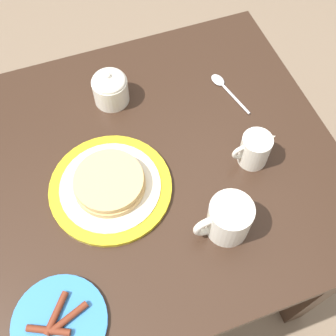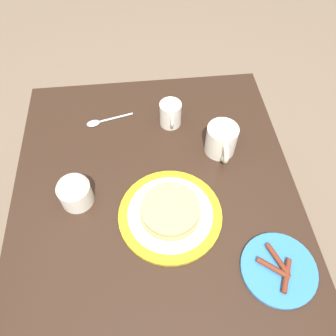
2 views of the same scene
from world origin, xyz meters
TOP-DOWN VIEW (x-y plane):
  - ground_plane at (0.00, 0.00)m, footprint 8.00×8.00m
  - dining_table at (0.00, 0.00)m, footprint 1.18×0.82m
  - pancake_plate at (-0.03, 0.03)m, footprint 0.28×0.28m
  - side_plate_bacon at (0.15, 0.29)m, footprint 0.19×0.19m
  - coffee_mug at (-0.24, 0.21)m, footprint 0.13×0.09m
  - creamer_pitcher at (-0.37, 0.07)m, footprint 0.11×0.07m
  - sugar_bowl at (-0.10, -0.22)m, footprint 0.09×0.09m
  - spoon at (-0.40, -0.16)m, footprint 0.05×0.16m

SIDE VIEW (x-z plane):
  - ground_plane at x=0.00m, z-range 0.00..0.00m
  - dining_table at x=0.00m, z-range 0.24..0.98m
  - spoon at x=-0.40m, z-range 0.75..0.75m
  - side_plate_bacon at x=0.15m, z-range 0.74..0.76m
  - pancake_plate at x=-0.03m, z-range 0.74..0.79m
  - creamer_pitcher at x=-0.37m, z-range 0.74..0.84m
  - sugar_bowl at x=-0.10m, z-range 0.74..0.84m
  - coffee_mug at x=-0.24m, z-range 0.75..0.84m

